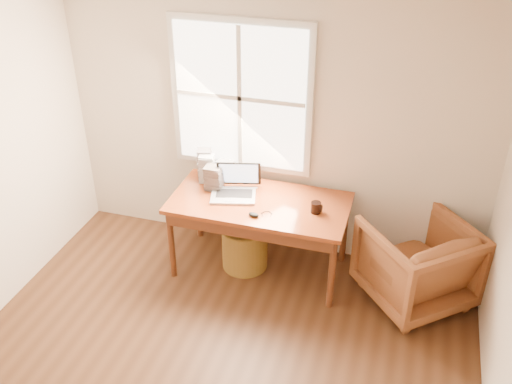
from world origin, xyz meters
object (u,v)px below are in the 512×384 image
armchair (417,263)px  wicker_stool (245,247)px  laptop (233,183)px  coffee_mug (316,207)px  cd_stack_a (207,169)px  desk (260,203)px

armchair → wicker_stool: armchair is taller
laptop → coffee_mug: laptop is taller
laptop → cd_stack_a: 0.39m
desk → wicker_stool: (-0.14, 0.00, -0.51)m
desk → armchair: (1.42, -0.01, -0.35)m
armchair → cd_stack_a: size_ratio=3.17×
armchair → laptop: size_ratio=2.02×
desk → coffee_mug: coffee_mug is taller
coffee_mug → cd_stack_a: size_ratio=0.37×
desk → cd_stack_a: (-0.58, 0.21, 0.15)m
desk → coffee_mug: (0.52, -0.04, 0.07)m
armchair → cd_stack_a: bearing=-46.8°
desk → laptop: (-0.25, -0.00, 0.17)m
laptop → cd_stack_a: (-0.33, 0.21, -0.02)m
wicker_stool → laptop: bearing=-179.2°
coffee_mug → cd_stack_a: (-1.09, 0.24, 0.08)m
wicker_stool → coffee_mug: 0.88m
coffee_mug → cd_stack_a: cd_stack_a is taller
desk → wicker_stool: bearing=180.0°
armchair → wicker_stool: (-1.57, 0.01, -0.17)m
armchair → cd_stack_a: 2.07m
laptop → coffee_mug: bearing=-17.1°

